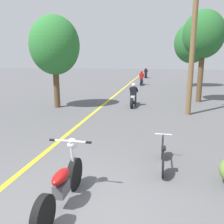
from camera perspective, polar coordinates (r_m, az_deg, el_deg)
The scene contains 11 objects.
ground_plane at distance 4.64m, azimuth -9.76°, elevation -22.26°, with size 120.00×120.00×0.00m, color #515154.
lane_stripe_center at distance 16.11m, azimuth -0.23°, elevation 3.29°, with size 0.14×48.00×0.01m, color yellow.
utility_pole at distance 11.77m, azimuth 18.88°, elevation 15.26°, with size 1.10×0.24×6.42m.
roadside_tree_right_near at distance 15.70m, azimuth 21.18°, elevation 16.86°, with size 2.43×2.19×5.45m.
roadside_tree_right_far at distance 24.14m, azimuth 18.69°, elevation 15.45°, with size 3.25×2.93×5.96m.
roadside_tree_left at distance 13.31m, azimuth -13.68°, elevation 15.23°, with size 2.68×2.41×4.87m.
motorcycle_foreground at distance 4.56m, azimuth -11.85°, elevation -16.63°, with size 0.85×2.03×1.11m.
motorcycle_rider_lead at distance 13.56m, azimuth 5.16°, elevation 3.54°, with size 0.50×2.01×1.30m.
motorcycle_rider_mid at distance 24.66m, azimuth 7.10°, elevation 7.74°, with size 0.50×2.11×1.45m.
motorcycle_rider_far at distance 34.06m, azimuth 8.13°, elevation 9.05°, with size 0.50×2.01×1.42m.
bicycle_parked at distance 6.07m, azimuth 12.11°, elevation -9.95°, with size 0.44×1.67×0.71m.
Camera 1 is at (1.44, -3.53, 2.64)m, focal length 38.00 mm.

